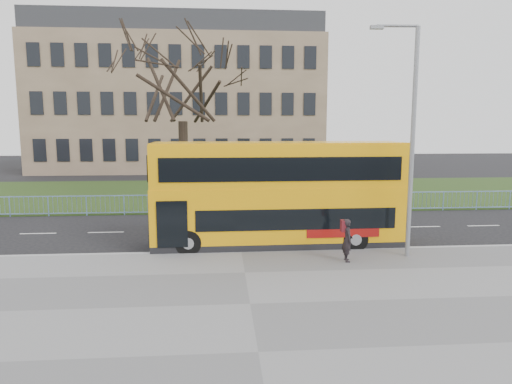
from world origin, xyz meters
TOP-DOWN VIEW (x-y plane):
  - ground at (0.00, 0.00)m, footprint 120.00×120.00m
  - pavement at (0.00, -6.75)m, footprint 80.00×10.50m
  - kerb at (0.00, -1.55)m, footprint 80.00×0.20m
  - grass_verge at (0.00, 14.30)m, footprint 80.00×15.40m
  - guard_railing at (0.00, 6.60)m, footprint 40.00×0.12m
  - bare_tree at (-3.00, 10.00)m, footprint 8.37×8.37m
  - civic_building at (-5.00, 35.00)m, footprint 30.00×15.00m
  - yellow_bus at (1.53, -0.51)m, footprint 9.88×2.46m
  - pedestrian at (3.63, -3.15)m, footprint 0.38×0.56m
  - street_lamp at (5.90, -2.67)m, footprint 1.72×0.26m

SIDE VIEW (x-z plane):
  - ground at x=0.00m, z-range 0.00..0.00m
  - grass_verge at x=0.00m, z-range 0.00..0.08m
  - pavement at x=0.00m, z-range 0.00..0.12m
  - kerb at x=0.00m, z-range 0.00..0.14m
  - guard_railing at x=0.00m, z-range 0.00..1.10m
  - pedestrian at x=3.63m, z-range 0.12..1.63m
  - yellow_bus at x=1.53m, z-range 0.15..4.28m
  - street_lamp at x=5.90m, z-range 0.51..8.61m
  - bare_tree at x=-3.00m, z-range 0.08..12.04m
  - civic_building at x=-5.00m, z-range 0.00..14.00m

